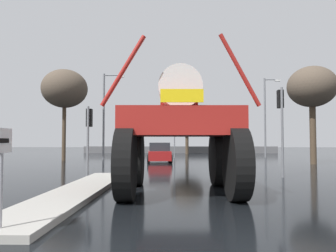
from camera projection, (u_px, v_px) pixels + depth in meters
name	position (u px, v px, depth m)	size (l,w,h in m)	color
ground_plane	(184.00, 164.00, 23.16)	(120.00, 120.00, 0.00)	black
median_island	(78.00, 191.00, 10.28)	(1.47, 10.12, 0.15)	#9E9B93
lane_arrow_sign	(2.00, 159.00, 5.71)	(0.07, 0.60, 1.74)	#99999E
oversize_sprayer	(179.00, 131.00, 10.62)	(4.44, 5.37, 4.65)	black
sedan_ahead	(159.00, 153.00, 25.61)	(2.12, 4.21, 1.52)	maroon
traffic_signal_near_left	(89.00, 126.00, 15.21)	(0.24, 0.54, 3.26)	slate
traffic_signal_near_right	(281.00, 112.00, 15.01)	(0.24, 0.54, 4.12)	slate
traffic_signal_far_left	(174.00, 127.00, 32.02)	(0.24, 0.55, 4.12)	slate
streetlight_far_left	(105.00, 111.00, 29.01)	(1.89, 0.24, 7.68)	slate
streetlight_far_right	(266.00, 113.00, 32.40)	(1.64, 0.24, 7.94)	slate
bare_tree_left	(65.00, 89.00, 27.53)	(3.83, 3.83, 7.71)	#473828
bare_tree_right	(312.00, 88.00, 23.33)	(3.46, 3.46, 7.02)	#473828
bare_tree_far_center	(187.00, 116.00, 40.87)	(4.09, 4.09, 6.48)	#473828
roadside_barrier	(180.00, 150.00, 43.48)	(25.94, 0.24, 0.90)	#59595B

